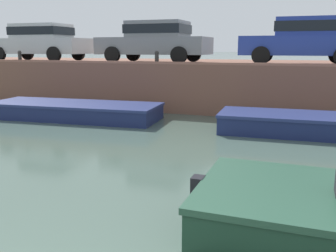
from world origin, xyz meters
TOP-DOWN VIEW (x-y plane):
  - ground_plane at (0.00, 5.51)m, footprint 400.00×400.00m
  - far_quay_wall at (0.00, 14.02)m, footprint 60.00×6.00m
  - far_wall_coping at (0.00, 11.14)m, footprint 60.00×0.24m
  - boat_moored_west_navy at (-5.01, 9.07)m, footprint 6.70×2.18m
  - boat_moored_central_navy at (2.75, 9.18)m, footprint 5.88×1.85m
  - car_leftmost_silver at (-8.59, 12.59)m, footprint 4.41×2.07m
  - car_left_inner_grey at (-3.25, 12.59)m, footprint 4.31×2.06m
  - car_centre_blue at (2.12, 12.59)m, footprint 4.07×2.00m
  - mooring_bollard_west at (-8.60, 11.27)m, footprint 0.15×0.15m
  - mooring_bollard_mid at (-2.70, 11.27)m, footprint 0.15×0.15m

SIDE VIEW (x-z plane):
  - ground_plane at x=0.00m, z-range 0.00..0.00m
  - boat_moored_west_navy at x=-5.01m, z-range 0.00..0.51m
  - boat_moored_central_navy at x=2.75m, z-range 0.00..0.53m
  - far_quay_wall at x=0.00m, z-range 0.00..1.71m
  - far_wall_coping at x=0.00m, z-range 1.71..1.79m
  - mooring_bollard_west at x=-8.60m, z-range 1.72..2.17m
  - mooring_bollard_mid at x=-2.70m, z-range 1.72..2.17m
  - car_centre_blue at x=2.12m, z-range 1.78..3.32m
  - car_left_inner_grey at x=-3.25m, z-range 1.78..3.32m
  - car_leftmost_silver at x=-8.59m, z-range 1.79..3.33m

